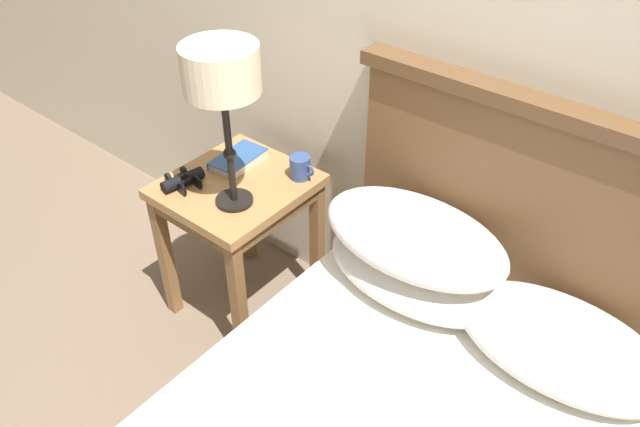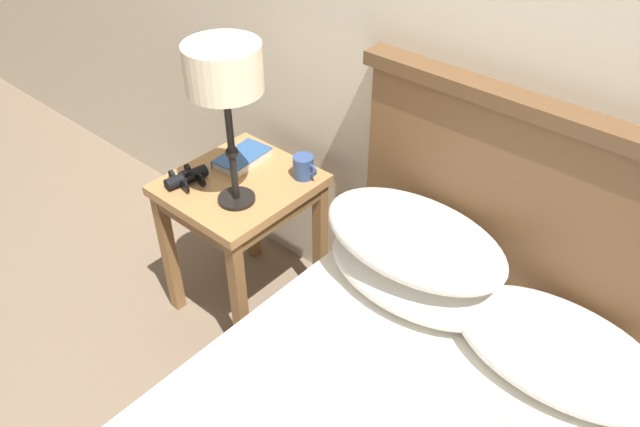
# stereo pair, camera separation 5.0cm
# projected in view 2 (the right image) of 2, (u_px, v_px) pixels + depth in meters

# --- Properties ---
(nightstand) EXTENTS (0.47, 0.51, 0.61)m
(nightstand) POSITION_uv_depth(u_px,v_px,m) (241.00, 202.00, 2.31)
(nightstand) COLOR #AD7A47
(nightstand) RESTS_ON ground_plane
(table_lamp) EXTENTS (0.24, 0.24, 0.57)m
(table_lamp) POSITION_uv_depth(u_px,v_px,m) (224.00, 75.00, 1.87)
(table_lamp) COLOR black
(table_lamp) RESTS_ON nightstand
(book_on_nightstand) EXTENTS (0.14, 0.22, 0.03)m
(book_on_nightstand) POSITION_uv_depth(u_px,v_px,m) (242.00, 158.00, 2.35)
(book_on_nightstand) COLOR silver
(book_on_nightstand) RESTS_ON nightstand
(binoculars_pair) EXTENTS (0.15, 0.16, 0.05)m
(binoculars_pair) POSITION_uv_depth(u_px,v_px,m) (187.00, 178.00, 2.23)
(binoculars_pair) COLOR black
(binoculars_pair) RESTS_ON nightstand
(coffee_mug) EXTENTS (0.10, 0.08, 0.08)m
(coffee_mug) POSITION_uv_depth(u_px,v_px,m) (304.00, 167.00, 2.25)
(coffee_mug) COLOR #334C84
(coffee_mug) RESTS_ON nightstand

